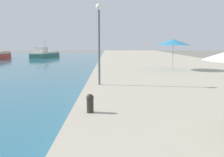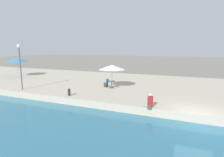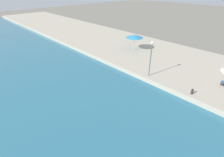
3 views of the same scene
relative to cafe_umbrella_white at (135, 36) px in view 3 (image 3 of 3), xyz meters
The scene contains 5 objects.
quay_promenade 13.22m from the cafe_umbrella_white, 85.89° to the left, with size 16.00×90.00×0.64m.
cafe_umbrella_white is the anchor object (origin of this frame).
cafe_chair_left 15.69m from the cafe_umbrella_white, 97.14° to the right, with size 0.47×0.49×0.91m.
mooring_bollard 15.32m from the cafe_umbrella_white, 114.82° to the right, with size 0.26×0.26×0.65m.
lamppost 10.15m from the cafe_umbrella_white, 128.20° to the right, with size 0.36×0.36×4.56m.
Camera 3 is at (-16.45, 4.64, 11.24)m, focal length 28.00 mm.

